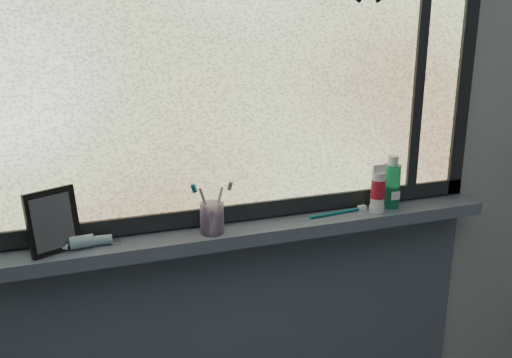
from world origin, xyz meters
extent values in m
cube|color=#9EA3A8|center=(0.00, 1.30, 1.25)|extent=(3.00, 0.01, 2.50)
cube|color=#4D5567|center=(0.00, 1.23, 1.00)|extent=(1.62, 0.14, 0.04)
cube|color=silver|center=(0.00, 1.28, 1.53)|extent=(1.50, 0.01, 1.00)
cube|color=black|center=(0.00, 1.28, 1.05)|extent=(1.60, 0.03, 0.05)
cube|color=black|center=(0.78, 1.28, 1.53)|extent=(0.05, 0.03, 1.10)
cube|color=black|center=(0.60, 1.28, 1.53)|extent=(0.03, 0.03, 1.00)
cube|color=black|center=(-0.53, 1.22, 1.11)|extent=(0.15, 0.12, 0.17)
cylinder|color=#C8A5DA|center=(-0.11, 1.21, 1.07)|extent=(0.09, 0.09, 0.09)
cylinder|color=#1E9C65|center=(0.50, 1.23, 1.11)|extent=(0.07, 0.07, 0.14)
cylinder|color=silver|center=(0.44, 1.21, 1.10)|extent=(0.05, 0.05, 0.11)
camera|label=1|loc=(-0.50, -0.27, 1.64)|focal=40.00mm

